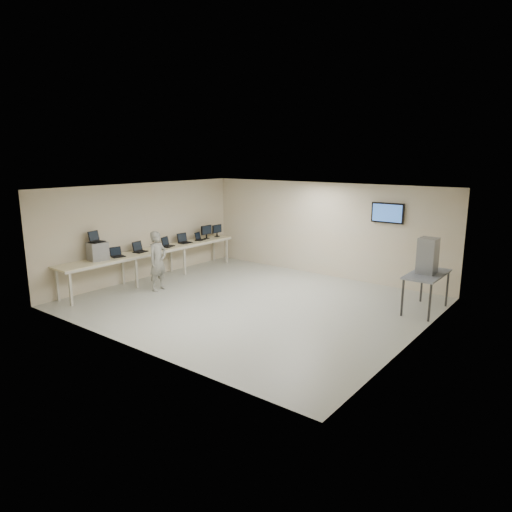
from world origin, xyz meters
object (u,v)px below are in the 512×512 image
Objects in this scene: soldier at (158,261)px; workbench at (154,252)px; side_table at (427,276)px; equipment_box at (98,251)px.

workbench is at bearing 48.57° from soldier.
side_table reaches higher than workbench.
equipment_box is (-0.06, -1.81, 0.31)m from workbench.
side_table is at bearing 15.60° from workbench.
workbench is 3.73× the size of soldier.
workbench is at bearing 96.15° from equipment_box.
equipment_box is at bearing -91.98° from workbench.
equipment_box is at bearing 133.51° from soldier.
equipment_box is at bearing -152.23° from side_table.
soldier is 1.06× the size of side_table.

